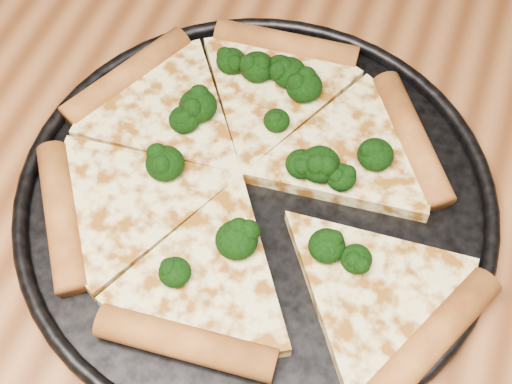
% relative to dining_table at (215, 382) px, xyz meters
% --- Properties ---
extents(dining_table, '(1.20, 0.90, 0.75)m').
position_rel_dining_table_xyz_m(dining_table, '(0.00, 0.00, 0.00)').
color(dining_table, '#97592E').
rests_on(dining_table, ground).
extents(pizza_pan, '(0.38, 0.38, 0.02)m').
position_rel_dining_table_xyz_m(pizza_pan, '(-0.01, 0.12, 0.10)').
color(pizza_pan, black).
rests_on(pizza_pan, dining_table).
extents(pizza, '(0.38, 0.32, 0.03)m').
position_rel_dining_table_xyz_m(pizza, '(-0.02, 0.13, 0.11)').
color(pizza, '#F8EA98').
rests_on(pizza, pizza_pan).
extents(broccoli_florets, '(0.19, 0.23, 0.02)m').
position_rel_dining_table_xyz_m(broccoli_florets, '(-0.01, 0.17, 0.12)').
color(broccoli_florets, black).
rests_on(broccoli_florets, pizza).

